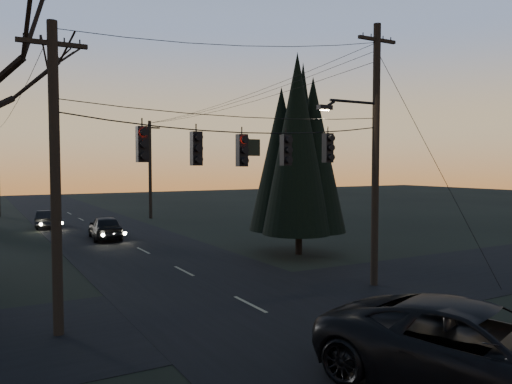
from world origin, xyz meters
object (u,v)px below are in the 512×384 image
evergreen_right (299,158)px  suv_near (479,352)px  utility_pole_far_r (151,218)px  sedan_oncoming_b (48,219)px  utility_pole_right (374,285)px  utility_pole_left (59,335)px  sedan_oncoming_a (106,228)px

evergreen_right → suv_near: (-5.99, -15.08, -4.12)m
utility_pole_far_r → sedan_oncoming_b: bearing=-162.6°
utility_pole_right → evergreen_right: size_ratio=1.13×
utility_pole_right → utility_pole_left: 11.50m
utility_pole_right → utility_pole_far_r: size_ratio=1.18×
utility_pole_far_r → sedan_oncoming_a: (-6.30, -10.70, 0.74)m
suv_near → utility_pole_left: bearing=111.6°
utility_pole_far_r → sedan_oncoming_a: 12.44m
utility_pole_left → utility_pole_far_r: bearing=67.7°
utility_pole_far_r → evergreen_right: size_ratio=0.96×
sedan_oncoming_a → sedan_oncoming_b: size_ratio=1.12×
sedan_oncoming_a → sedan_oncoming_b: (-2.40, 7.98, -0.10)m
sedan_oncoming_a → utility_pole_far_r: bearing=-115.0°
utility_pole_right → utility_pole_left: bearing=180.0°
utility_pole_right → utility_pole_left: utility_pole_right is taller
utility_pole_far_r → evergreen_right: bearing=-86.5°
utility_pole_right → sedan_oncoming_b: utility_pole_right is taller
utility_pole_right → utility_pole_far_r: bearing=90.0°
utility_pole_right → suv_near: 9.37m
utility_pole_far_r → sedan_oncoming_b: (-8.70, -2.72, 0.65)m
utility_pole_left → utility_pole_far_r: same height
sedan_oncoming_a → sedan_oncoming_b: bearing=-67.8°
utility_pole_right → evergreen_right: 8.74m
utility_pole_right → suv_near: (-4.70, -8.06, 0.91)m
utility_pole_left → sedan_oncoming_a: utility_pole_left is taller
suv_near → sedan_oncoming_a: suv_near is taller
utility_pole_left → suv_near: 10.58m
sedan_oncoming_b → sedan_oncoming_a: bearing=118.8°
utility_pole_far_r → sedan_oncoming_b: 9.14m
utility_pole_left → suv_near: (6.80, -8.06, 0.91)m
utility_pole_far_r → suv_near: 36.37m
evergreen_right → sedan_oncoming_b: evergreen_right is taller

